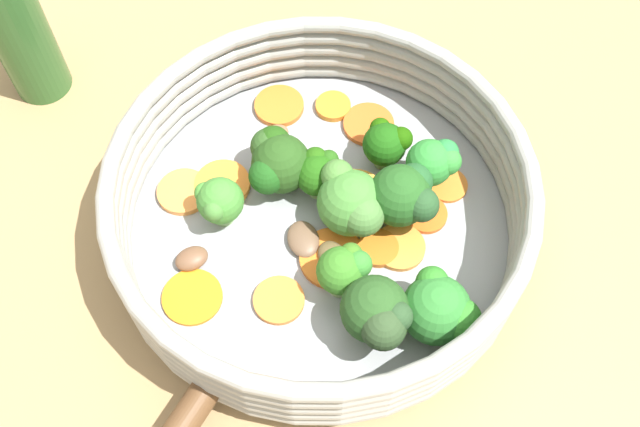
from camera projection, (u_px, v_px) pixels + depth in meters
ground_plane at (320, 233)px, 0.56m from camera, size 4.00×4.00×0.00m
skillet at (320, 229)px, 0.55m from camera, size 0.28×0.28×0.01m
skillet_rim_wall at (320, 202)px, 0.52m from camera, size 0.30×0.30×0.06m
skillet_rivet_left at (178, 351)px, 0.49m from camera, size 0.01×0.01×0.01m
skillet_rivet_right at (261, 399)px, 0.48m from camera, size 0.01×0.01×0.01m
carrot_slice_0 at (279, 106)px, 0.60m from camera, size 0.06×0.06×0.00m
carrot_slice_1 at (279, 300)px, 0.51m from camera, size 0.04×0.04×0.00m
carrot_slice_2 at (447, 185)px, 0.56m from camera, size 0.04×0.04×0.00m
carrot_slice_3 at (333, 106)px, 0.60m from camera, size 0.04×0.04×0.01m
carrot_slice_4 at (426, 214)px, 0.55m from camera, size 0.04×0.04×0.00m
carrot_slice_5 at (400, 247)px, 0.53m from camera, size 0.05×0.05×0.00m
carrot_slice_6 at (192, 297)px, 0.52m from camera, size 0.05×0.05×0.00m
carrot_slice_7 at (333, 258)px, 0.53m from camera, size 0.05×0.05×0.00m
carrot_slice_8 at (183, 192)px, 0.56m from camera, size 0.05×0.05×0.01m
carrot_slice_9 at (378, 248)px, 0.53m from camera, size 0.03×0.03×0.01m
carrot_slice_10 at (222, 184)px, 0.56m from camera, size 0.05×0.05×0.01m
carrot_slice_11 at (369, 124)px, 0.59m from camera, size 0.05×0.05×0.00m
carrot_slice_12 at (356, 195)px, 0.56m from camera, size 0.06×0.06×0.00m
broccoli_floret_0 at (320, 172)px, 0.54m from camera, size 0.03×0.03×0.04m
broccoli_floret_1 at (219, 202)px, 0.53m from camera, size 0.03×0.04×0.04m
broccoli_floret_2 at (378, 315)px, 0.47m from camera, size 0.04×0.05×0.06m
broccoli_floret_3 at (276, 161)px, 0.54m from camera, size 0.05×0.05×0.05m
broccoli_floret_4 at (344, 269)px, 0.50m from camera, size 0.04×0.03×0.04m
broccoli_floret_5 at (405, 198)px, 0.52m from camera, size 0.05×0.05×0.05m
broccoli_floret_6 at (440, 310)px, 0.48m from camera, size 0.05×0.05×0.05m
broccoli_floret_7 at (386, 143)px, 0.55m from camera, size 0.04×0.04×0.04m
broccoli_floret_8 at (434, 162)px, 0.54m from camera, size 0.04×0.03×0.05m
broccoli_floret_9 at (351, 201)px, 0.52m from camera, size 0.05×0.06×0.05m
mushroom_piece_0 at (276, 134)px, 0.58m from camera, size 0.02×0.02×0.01m
mushroom_piece_1 at (333, 257)px, 0.53m from camera, size 0.03×0.03×0.01m
mushroom_piece_2 at (303, 239)px, 0.54m from camera, size 0.03×0.03×0.01m
mushroom_piece_3 at (192, 259)px, 0.53m from camera, size 0.03×0.03×0.01m
oil_bottle at (11, 14)px, 0.56m from camera, size 0.05×0.05×0.19m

